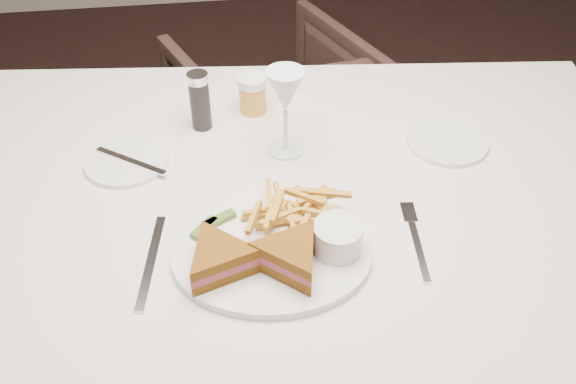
{
  "coord_description": "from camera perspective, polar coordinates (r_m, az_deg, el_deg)",
  "views": [
    {
      "loc": [
        -0.23,
        -0.89,
        1.5
      ],
      "look_at": [
        -0.12,
        -0.08,
        0.8
      ],
      "focal_mm": 40.0,
      "sensor_mm": 36.0,
      "label": 1
    }
  ],
  "objects": [
    {
      "name": "chair_far",
      "position": [
        2.19,
        -1.13,
        7.36
      ],
      "size": [
        0.74,
        0.72,
        0.59
      ],
      "primitive_type": "imported",
      "rotation": [
        0.0,
        0.0,
        3.54
      ],
      "color": "#412E28",
      "rests_on": "ground"
    },
    {
      "name": "table_setting",
      "position": [
        1.08,
        -1.18,
        -0.77
      ],
      "size": [
        0.78,
        0.64,
        0.18
      ],
      "color": "white",
      "rests_on": "table"
    },
    {
      "name": "table",
      "position": [
        1.42,
        -0.28,
        -11.75
      ],
      "size": [
        1.47,
        1.06,
        0.75
      ],
      "primitive_type": "cube",
      "rotation": [
        0.0,
        0.0,
        -0.11
      ],
      "color": "silver",
      "rests_on": "ground"
    }
  ]
}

